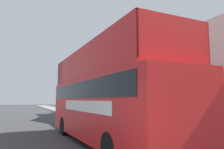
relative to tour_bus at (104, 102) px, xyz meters
The scene contains 7 objects.
ground_plane 15.06m from the tour_bus, 102.25° to the left, with size 144.00×144.00×0.00m, color #3D3D3F.
sidewalk 12.29m from the tour_bus, 72.77° to the left, with size 3.09×108.00×0.14m.
brick_terrace_rear 14.96m from the tour_bus, 56.44° to the left, with size 6.00×19.29×9.01m.
tour_bus is the anchor object (origin of this frame).
parked_car_ahead_of_bus 8.45m from the tour_bus, 83.58° to the left, with size 1.82×4.08×1.43m.
lamp_post_nearest 4.02m from the tour_bus, 44.71° to the right, with size 0.35×0.35×5.06m.
lamp_post_second 5.87m from the tour_bus, 62.18° to the left, with size 0.35×0.35×4.34m.
Camera 1 is at (-0.61, -3.24, 1.99)m, focal length 35.00 mm.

